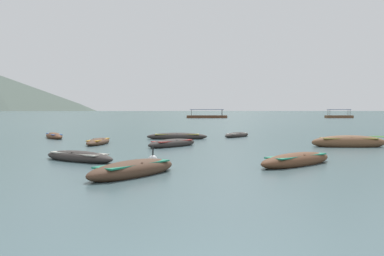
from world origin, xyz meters
TOP-DOWN VIEW (x-y plane):
  - ground_plane at (0.00, 1500.00)m, footprint 6000.00×6000.00m
  - mountain_2 at (-102.44, 1990.95)m, footprint 1745.16×1745.16m
  - mountain_3 at (875.79, 2064.63)m, footprint 1979.66×1979.66m
  - rowboat_0 at (-3.44, 14.35)m, footprint 3.76×3.44m
  - rowboat_1 at (11.13, 20.46)m, footprint 4.48×1.83m
  - rowboat_2 at (5.35, 12.21)m, footprint 4.07×3.59m
  - rowboat_4 at (1.36, 28.20)m, footprint 4.57×1.53m
  - rowboat_5 at (6.24, 30.27)m, footprint 2.89×3.18m
  - rowboat_6 at (0.78, 21.43)m, footprint 3.52×3.67m
  - rowboat_7 at (-3.84, 23.55)m, footprint 1.59×3.96m
  - rowboat_8 at (-8.01, 29.86)m, footprint 2.48×4.04m
  - rowboat_9 at (-0.90, 9.88)m, footprint 3.41×3.95m
  - ferry_0 at (13.23, 114.55)m, footprint 11.14×4.51m
  - ferry_1 at (48.96, 111.78)m, footprint 7.36×2.89m
  - mooring_buoy at (-0.29, 13.61)m, footprint 0.41×0.41m

SIDE VIEW (x-z plane):
  - ground_plane at x=0.00m, z-range 0.00..0.00m
  - mooring_buoy at x=-0.29m, z-range -0.32..0.50m
  - rowboat_5 at x=6.24m, z-range -0.09..0.39m
  - rowboat_7 at x=-3.84m, z-range -0.09..0.39m
  - rowboat_0 at x=-3.44m, z-range -0.10..0.43m
  - rowboat_8 at x=-8.01m, z-range -0.10..0.44m
  - rowboat_6 at x=0.78m, z-range -0.11..0.46m
  - rowboat_4 at x=1.36m, z-range -0.11..0.48m
  - rowboat_2 at x=5.35m, z-range -0.11..0.49m
  - rowboat_9 at x=-0.90m, z-range -0.12..0.52m
  - rowboat_1 at x=11.13m, z-range -0.16..0.68m
  - ferry_0 at x=13.23m, z-range -0.82..1.71m
  - ferry_1 at x=48.96m, z-range -0.82..1.72m
  - mountain_2 at x=-102.44m, z-range 0.00..430.59m
  - mountain_3 at x=875.79m, z-range 0.00..523.66m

